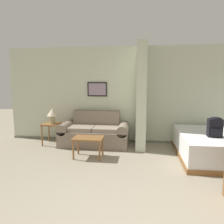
{
  "coord_description": "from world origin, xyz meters",
  "views": [
    {
      "loc": [
        -0.04,
        -2.09,
        1.68
      ],
      "look_at": [
        -0.62,
        2.3,
        1.05
      ],
      "focal_mm": 35.0,
      "sensor_mm": 36.0,
      "label": 1
    }
  ],
  "objects": [
    {
      "name": "bed",
      "position": [
        1.64,
        2.8,
        0.28
      ],
      "size": [
        1.67,
        2.0,
        0.54
      ],
      "color": "brown",
      "rests_on": "ground_plane"
    },
    {
      "name": "couch",
      "position": [
        -1.23,
        3.41,
        0.32
      ],
      "size": [
        1.79,
        0.84,
        0.88
      ],
      "color": "gray",
      "rests_on": "ground_plane"
    },
    {
      "name": "wall_partition_pillar",
      "position": [
        -0.03,
        3.4,
        1.3
      ],
      "size": [
        0.24,
        0.87,
        2.6
      ],
      "color": "beige",
      "rests_on": "ground_plane"
    },
    {
      "name": "wall_back",
      "position": [
        -0.0,
        3.89,
        1.29
      ],
      "size": [
        7.55,
        0.16,
        2.6
      ],
      "color": "beige",
      "rests_on": "ground_plane"
    },
    {
      "name": "backpack",
      "position": [
        1.47,
        2.51,
        0.76
      ],
      "size": [
        0.27,
        0.21,
        0.42
      ],
      "color": "black",
      "rests_on": "bed"
    },
    {
      "name": "side_table",
      "position": [
        -2.35,
        3.35,
        0.48
      ],
      "size": [
        0.49,
        0.49,
        0.57
      ],
      "color": "brown",
      "rests_on": "ground_plane"
    },
    {
      "name": "table_lamp",
      "position": [
        -2.35,
        3.35,
        0.84
      ],
      "size": [
        0.3,
        0.3,
        0.4
      ],
      "color": "tan",
      "rests_on": "side_table"
    },
    {
      "name": "coffee_table",
      "position": [
        -1.17,
        2.46,
        0.39
      ],
      "size": [
        0.65,
        0.45,
        0.46
      ],
      "color": "brown",
      "rests_on": "ground_plane"
    }
  ]
}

